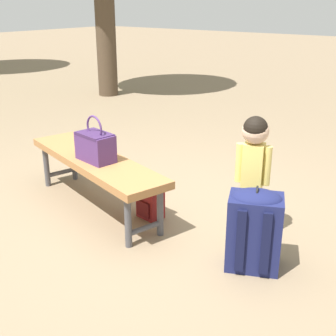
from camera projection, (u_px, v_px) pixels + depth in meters
The scene contains 6 objects.
ground_plane at pixel (147, 221), 3.53m from camera, with size 40.00×40.00×0.00m, color #7F6B51.
park_bench at pixel (95, 164), 3.63m from camera, with size 1.65×0.81×0.45m.
handbag at pixel (95, 145), 3.49m from camera, with size 0.34×0.23×0.37m.
child_standing at pixel (253, 159), 3.09m from camera, with size 0.24×0.19×0.92m.
backpack_large at pixel (254, 227), 2.84m from camera, with size 0.41×0.38×0.57m.
backpack_small at pixel (150, 199), 3.54m from camera, with size 0.21×0.19×0.32m.
Camera 1 is at (2.03, -2.42, 1.65)m, focal length 47.46 mm.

